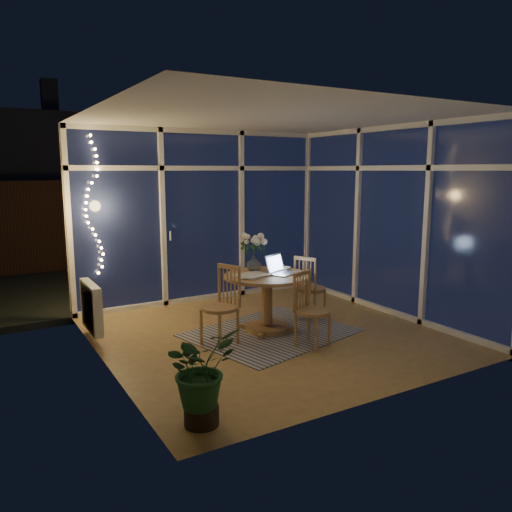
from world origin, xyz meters
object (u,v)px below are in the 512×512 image
Objects in this scene: chair_front at (313,310)px; chair_left at (219,306)px; flower_vase at (254,263)px; chair_right at (311,287)px; potted_plant at (201,380)px; laptop at (283,264)px; dining_table at (267,303)px.

chair_left is at bearing 126.22° from chair_front.
chair_left is 0.93m from flower_vase.
chair_right reaches higher than potted_plant.
flower_vase is 0.28× the size of potted_plant.
potted_plant is at bearing -163.79° from laptop.
dining_table is 1.40× the size of potted_plant.
laptop is (-0.57, -0.19, 0.41)m from chair_right.
chair_left reaches higher than dining_table.
laptop is 0.47× the size of potted_plant.
chair_front is at bearing -118.86° from laptop.
chair_front is at bearing -78.55° from dining_table.
dining_table is at bearing -85.40° from flower_vase.
laptop is 0.42m from flower_vase.
chair_right is at bearing -6.61° from laptop.
dining_table is 0.55m from flower_vase.
chair_left reaches higher than chair_right.
laptop reaches higher than flower_vase.
laptop is at bearing 84.02° from chair_right.
chair_left is (-0.74, -0.17, 0.11)m from dining_table.
potted_plant is (-0.93, -1.57, -0.09)m from chair_left.
chair_right is 1.19× the size of potted_plant.
dining_table is at bearing 73.85° from chair_right.
flower_vase is at bearing 102.06° from chair_left.
potted_plant is at bearing 102.48° from chair_right.
flower_vase is at bearing 78.62° from chair_front.
dining_table is 0.77m from chair_front.
chair_left is at bearing -147.68° from flower_vase.
chair_front is 1.15× the size of potted_plant.
laptop is (0.93, 0.09, 0.39)m from chair_left.
chair_left is 1.23× the size of potted_plant.
potted_plant is (-2.43, -1.86, -0.07)m from chair_right.
dining_table is at bearing 132.18° from laptop.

